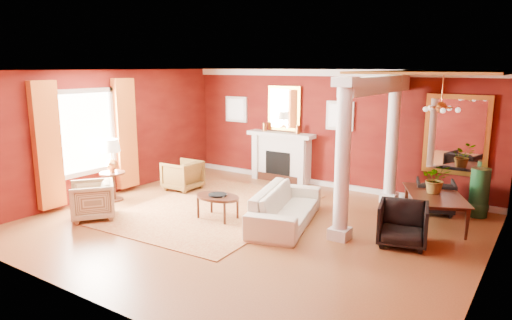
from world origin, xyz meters
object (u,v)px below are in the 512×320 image
Objects in this scene: coffee_table at (218,198)px; armchair_leopard at (183,174)px; sofa at (286,201)px; side_table at (112,160)px; armchair_stripe at (92,198)px; dining_table at (436,200)px.

armchair_leopard is at bearing 149.16° from coffee_table.
sofa is 1.69× the size of side_table.
side_table is (-0.67, -1.55, 0.53)m from armchair_leopard.
side_table is at bearing 160.01° from armchair_stripe.
side_table is at bearing -24.19° from armchair_leopard.
side_table is at bearing 85.78° from dining_table.
coffee_table is at bearing 6.19° from side_table.
coffee_table is at bearing 96.61° from sofa.
dining_table reaches higher than coffee_table.
armchair_leopard is at bearing 127.48° from armchair_stripe.
dining_table is (3.64, 2.07, 0.04)m from coffee_table.
coffee_table is 4.19m from dining_table.
coffee_table is 0.68× the size of side_table.
side_table is 0.82× the size of dining_table.
side_table is (-2.76, -0.30, 0.49)m from coffee_table.
sofa is 3.82m from armchair_stripe.
coffee_table is at bearing 95.08° from dining_table.
dining_table reaches higher than armchair_leopard.
sofa reaches higher than armchair_stripe.
dining_table is (5.73, 0.83, 0.07)m from armchair_leopard.
side_table reaches higher than coffee_table.
sofa reaches higher than armchair_leopard.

